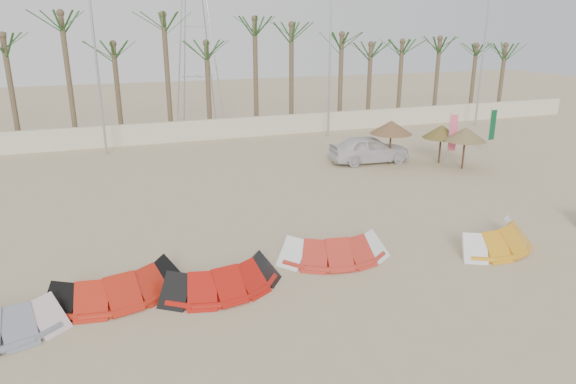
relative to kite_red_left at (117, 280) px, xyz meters
name	(u,v)px	position (x,y,z in m)	size (l,w,h in m)	color
ground	(365,303)	(6.19, -2.83, -0.42)	(120.00, 120.00, 0.00)	tan
boundary_wall	(203,130)	(6.19, 19.17, 0.23)	(60.00, 0.30, 1.30)	beige
palm_line	(204,36)	(6.86, 20.67, 6.02)	(52.00, 4.00, 7.70)	brown
lamp_b	(96,51)	(0.23, 17.17, 5.35)	(1.25, 0.14, 11.00)	#A5A8AD
lamp_c	(331,47)	(14.23, 17.17, 5.35)	(1.25, 0.14, 11.00)	#A5A8AD
lamp_d	(485,45)	(26.23, 17.17, 5.35)	(1.25, 0.14, 11.00)	#A5A8AD
pylon	(201,123)	(7.19, 25.17, -0.42)	(3.00, 3.00, 14.00)	#A5A8AD
kite_red_left	(117,280)	(0.00, 0.00, 0.00)	(3.87, 2.22, 0.90)	#B52010
kite_red_mid	(220,273)	(2.75, -0.60, 0.00)	(3.56, 1.95, 0.90)	#AE140C
kite_red_right	(330,245)	(6.52, 0.15, 0.00)	(3.60, 1.96, 0.90)	red
kite_orange	(492,234)	(11.95, -0.96, 0.00)	(3.57, 2.30, 0.90)	orange
parasol_left	(391,127)	(14.35, 9.63, 1.57)	(2.23, 2.23, 2.35)	#4C331E
parasol_mid	(466,134)	(17.42, 7.50, 1.40)	(2.11, 2.11, 2.17)	#4C331E
parasol_right	(442,132)	(16.99, 8.91, 1.30)	(1.99, 1.99, 2.08)	#4C331E
flag_pink	(452,134)	(17.03, 8.09, 1.30)	(0.45, 0.08, 2.90)	#A5A8AD
flag_green	(492,126)	(21.11, 9.79, 1.15)	(0.45, 0.04, 2.66)	#A5A8AD
car	(369,149)	(13.49, 10.33, 0.32)	(1.75, 4.34, 1.48)	silver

